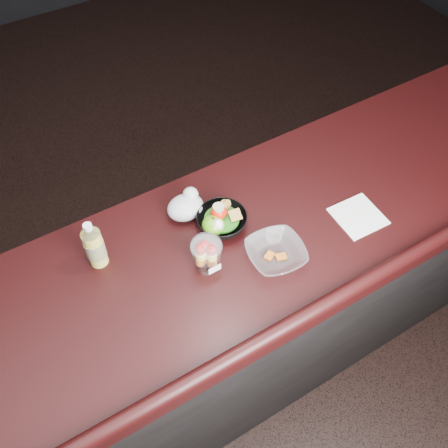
{
  "coord_description": "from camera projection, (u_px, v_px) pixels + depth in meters",
  "views": [
    {
      "loc": [
        -0.4,
        -0.53,
        2.38
      ],
      "look_at": [
        0.12,
        0.33,
        1.1
      ],
      "focal_mm": 40.0,
      "sensor_mm": 36.0,
      "label": 1
    }
  ],
  "objects": [
    {
      "name": "ground",
      "position": [
        239.0,
        430.0,
        2.28
      ],
      "size": [
        8.0,
        8.0,
        0.0
      ],
      "primitive_type": "plane",
      "color": "black",
      "rests_on": "ground"
    },
    {
      "name": "room_shell",
      "position": [
        265.0,
        116.0,
        0.84
      ],
      "size": [
        8.0,
        8.0,
        8.0
      ],
      "color": "black",
      "rests_on": "ground"
    },
    {
      "name": "counter",
      "position": [
        204.0,
        329.0,
        2.04
      ],
      "size": [
        4.06,
        0.71,
        1.02
      ],
      "color": "black",
      "rests_on": "ground"
    },
    {
      "name": "lemonade_bottle",
      "position": [
        95.0,
        247.0,
        1.57
      ],
      "size": [
        0.06,
        0.06,
        0.19
      ],
      "color": "yellow",
      "rests_on": "counter"
    },
    {
      "name": "fruit_cup",
      "position": [
        207.0,
        254.0,
        1.56
      ],
      "size": [
        0.1,
        0.1,
        0.14
      ],
      "color": "white",
      "rests_on": "counter"
    },
    {
      "name": "green_apple",
      "position": [
        213.0,
        226.0,
        1.68
      ],
      "size": [
        0.08,
        0.08,
        0.08
      ],
      "color": "#528F10",
      "rests_on": "counter"
    },
    {
      "name": "plastic_bag",
      "position": [
        186.0,
        206.0,
        1.73
      ],
      "size": [
        0.13,
        0.11,
        0.1
      ],
      "color": "silver",
      "rests_on": "counter"
    },
    {
      "name": "snack_bowl",
      "position": [
        221.0,
        220.0,
        1.7
      ],
      "size": [
        0.19,
        0.19,
        0.1
      ],
      "rotation": [
        0.0,
        0.0,
        0.08
      ],
      "color": "black",
      "rests_on": "counter"
    },
    {
      "name": "takeout_bowl",
      "position": [
        276.0,
        253.0,
        1.63
      ],
      "size": [
        0.21,
        0.21,
        0.05
      ],
      "rotation": [
        0.0,
        0.0,
        -0.14
      ],
      "color": "silver",
      "rests_on": "counter"
    },
    {
      "name": "paper_napkin",
      "position": [
        358.0,
        216.0,
        1.75
      ],
      "size": [
        0.17,
        0.17,
        0.0
      ],
      "primitive_type": "cube",
      "rotation": [
        0.0,
        0.0,
        -0.04
      ],
      "color": "white",
      "rests_on": "counter"
    }
  ]
}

